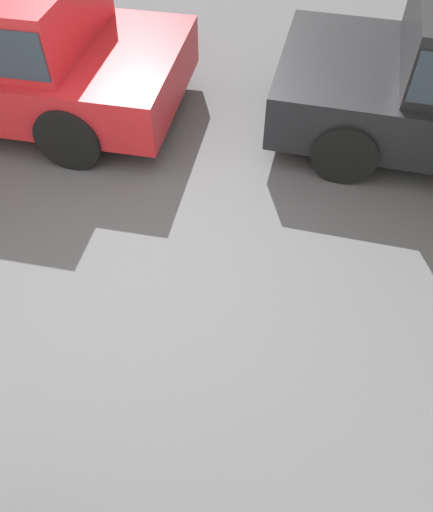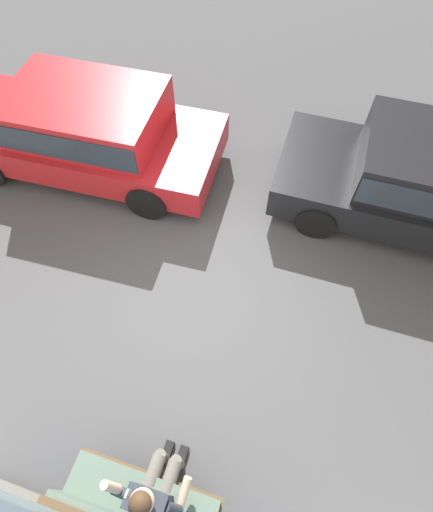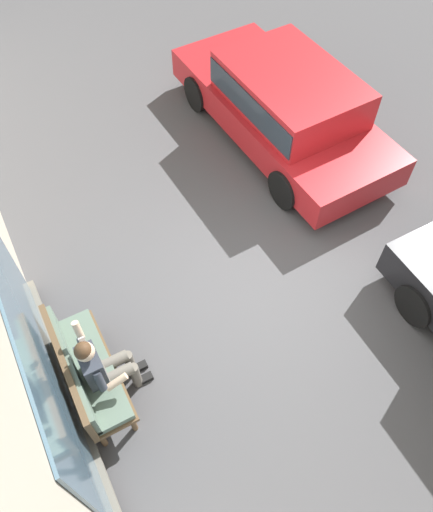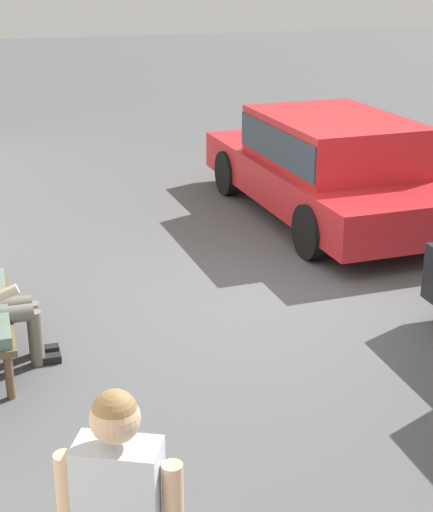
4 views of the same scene
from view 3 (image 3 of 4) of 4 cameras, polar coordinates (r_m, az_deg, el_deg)
ground_plane at (r=7.44m, az=5.89°, el=-2.08°), size 60.00×60.00×0.00m
bench at (r=6.27m, az=-15.03°, el=-12.49°), size 1.62×0.55×1.01m
person_on_phone at (r=6.09m, az=-12.92°, el=-12.17°), size 0.73×0.74×1.34m
parked_car_mid at (r=8.98m, az=7.81°, el=17.02°), size 4.67×2.13×1.41m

